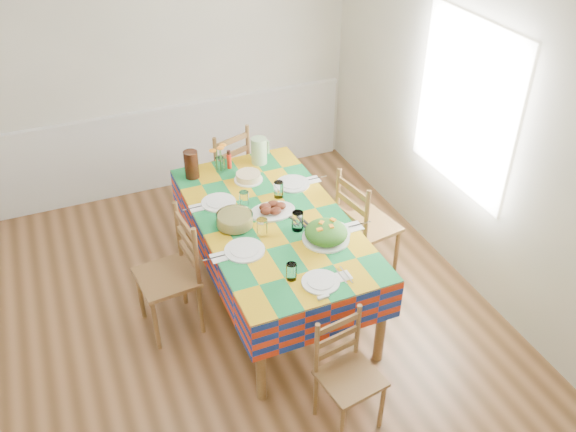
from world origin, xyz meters
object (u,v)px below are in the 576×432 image
(meat_platter, at_px, (272,209))
(chair_left, at_px, (172,275))
(green_pitcher, at_px, (259,151))
(chair_near, at_px, (347,374))
(chair_right, at_px, (364,226))
(chair_far, at_px, (225,173))
(tea_pitcher, at_px, (191,164))
(dining_table, at_px, (273,228))

(meat_platter, xyz_separation_m, chair_left, (-0.86, -0.07, -0.34))
(meat_platter, bearing_deg, green_pitcher, 76.61)
(chair_near, xyz_separation_m, chair_right, (0.84, 1.31, 0.08))
(green_pitcher, height_order, chair_right, green_pitcher)
(meat_platter, xyz_separation_m, chair_far, (-0.01, 1.24, -0.35))
(chair_far, bearing_deg, green_pitcher, 94.11)
(meat_platter, xyz_separation_m, chair_near, (-0.03, -1.40, -0.42))
(meat_platter, height_order, chair_right, chair_right)
(tea_pitcher, bearing_deg, chair_right, -34.73)
(dining_table, bearing_deg, tea_pitcher, 115.54)
(meat_platter, relative_size, chair_left, 0.37)
(tea_pitcher, bearing_deg, meat_platter, -60.66)
(meat_platter, bearing_deg, chair_left, -175.23)
(dining_table, relative_size, green_pitcher, 8.69)
(chair_far, bearing_deg, tea_pitcher, 28.39)
(chair_near, distance_m, chair_right, 1.56)
(chair_far, bearing_deg, meat_platter, 71.13)
(dining_table, relative_size, chair_near, 2.43)
(tea_pitcher, xyz_separation_m, chair_far, (0.42, 0.47, -0.44))
(chair_far, xyz_separation_m, chair_left, (-0.85, -1.31, 0.01))
(chair_left, distance_m, chair_right, 1.66)
(chair_near, relative_size, chair_far, 0.86)
(meat_platter, relative_size, chair_near, 0.44)
(meat_platter, height_order, chair_left, chair_left)
(dining_table, height_order, tea_pitcher, tea_pitcher)
(chair_left, relative_size, chair_right, 0.99)
(green_pitcher, relative_size, chair_left, 0.24)
(dining_table, xyz_separation_m, meat_platter, (0.03, 0.08, 0.12))
(chair_near, xyz_separation_m, chair_left, (-0.83, 1.33, 0.08))
(dining_table, distance_m, chair_far, 1.34)
(tea_pitcher, height_order, chair_far, tea_pitcher)
(chair_far, distance_m, chair_right, 1.56)
(green_pitcher, bearing_deg, tea_pitcher, -179.17)
(tea_pitcher, height_order, chair_right, tea_pitcher)
(green_pitcher, relative_size, chair_near, 0.28)
(meat_platter, distance_m, green_pitcher, 0.81)
(green_pitcher, relative_size, tea_pitcher, 0.97)
(tea_pitcher, height_order, chair_left, tea_pitcher)
(green_pitcher, distance_m, chair_near, 2.25)
(dining_table, xyz_separation_m, chair_left, (-0.83, 0.00, -0.22))
(green_pitcher, bearing_deg, chair_left, -140.76)
(chair_right, bearing_deg, meat_platter, 74.73)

